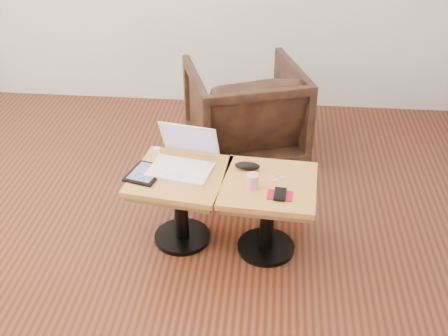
# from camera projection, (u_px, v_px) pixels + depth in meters

# --- Properties ---
(room_shell) EXTENTS (4.52, 4.52, 2.71)m
(room_shell) POSITION_uv_depth(u_px,v_px,m) (100.00, 35.00, 2.33)
(room_shell) COLOR #3C1B0E
(room_shell) RESTS_ON ground
(side_table_left) EXTENTS (0.57, 0.57, 0.46)m
(side_table_left) POSITION_uv_depth(u_px,v_px,m) (180.00, 191.00, 3.14)
(side_table_left) COLOR black
(side_table_left) RESTS_ON ground
(side_table_right) EXTENTS (0.54, 0.54, 0.46)m
(side_table_right) POSITION_uv_depth(u_px,v_px,m) (268.00, 200.00, 3.06)
(side_table_right) COLOR black
(side_table_right) RESTS_ON ground
(laptop) EXTENTS (0.39, 0.38, 0.23)m
(laptop) POSITION_uv_depth(u_px,v_px,m) (183.00, 160.00, 3.11)
(laptop) COLOR white
(laptop) RESTS_ON side_table_left
(tablet) EXTENTS (0.22, 0.25, 0.02)m
(tablet) POSITION_uv_depth(u_px,v_px,m) (145.00, 173.00, 3.07)
(tablet) COLOR black
(tablet) RESTS_ON side_table_left
(charging_adapter) EXTENTS (0.04, 0.04, 0.02)m
(charging_adapter) POSITION_uv_depth(u_px,v_px,m) (157.00, 150.00, 3.28)
(charging_adapter) COLOR white
(charging_adapter) RESTS_ON side_table_left
(glasses_case) EXTENTS (0.14, 0.07, 0.04)m
(glasses_case) POSITION_uv_depth(u_px,v_px,m) (247.00, 166.00, 3.10)
(glasses_case) COLOR black
(glasses_case) RESTS_ON side_table_right
(striped_cup) EXTENTS (0.07, 0.07, 0.08)m
(striped_cup) POSITION_uv_depth(u_px,v_px,m) (252.00, 181.00, 2.93)
(striped_cup) COLOR #F44B97
(striped_cup) RESTS_ON side_table_right
(earbuds_tangle) EXTENTS (0.08, 0.05, 0.01)m
(earbuds_tangle) POSITION_uv_depth(u_px,v_px,m) (278.00, 178.00, 3.03)
(earbuds_tangle) COLOR white
(earbuds_tangle) RESTS_ON side_table_right
(phone_on_sleeve) EXTENTS (0.14, 0.12, 0.02)m
(phone_on_sleeve) POSITION_uv_depth(u_px,v_px,m) (280.00, 195.00, 2.89)
(phone_on_sleeve) COLOR maroon
(phone_on_sleeve) RESTS_ON side_table_right
(armchair) EXTENTS (0.95, 0.97, 0.70)m
(armchair) POSITION_uv_depth(u_px,v_px,m) (245.00, 113.00, 3.95)
(armchair) COLOR black
(armchair) RESTS_ON ground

